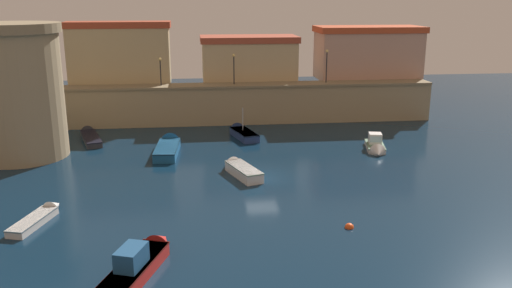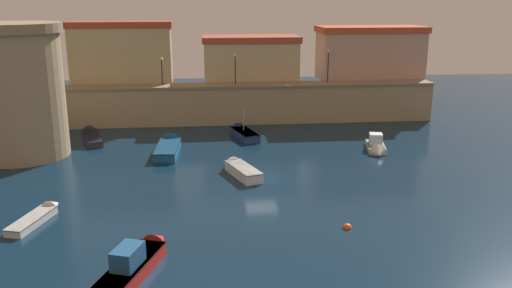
% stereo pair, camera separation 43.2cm
% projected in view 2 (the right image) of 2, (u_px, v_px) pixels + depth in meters
% --- Properties ---
extents(ground_plane, '(106.34, 106.34, 0.00)m').
position_uv_depth(ground_plane, '(262.00, 178.00, 41.81)').
color(ground_plane, '#0C2338').
extents(quay_wall, '(42.89, 3.05, 4.35)m').
position_uv_depth(quay_wall, '(242.00, 103.00, 59.53)').
color(quay_wall, '#9E8966').
rests_on(quay_wall, ground).
extents(old_town_backdrop, '(40.88, 5.71, 6.92)m').
position_uv_depth(old_town_backdrop, '(270.00, 54.00, 62.23)').
color(old_town_backdrop, tan).
rests_on(old_town_backdrop, ground).
extents(fortress_tower, '(8.32, 8.32, 11.57)m').
position_uv_depth(fortress_tower, '(18.00, 91.00, 46.03)').
color(fortress_tower, '#9E8966').
rests_on(fortress_tower, ground).
extents(quay_lamp_0, '(0.32, 0.32, 3.00)m').
position_uv_depth(quay_lamp_0, '(162.00, 67.00, 57.55)').
color(quay_lamp_0, black).
rests_on(quay_lamp_0, quay_wall).
extents(quay_lamp_1, '(0.32, 0.32, 3.32)m').
position_uv_depth(quay_lamp_1, '(235.00, 64.00, 58.29)').
color(quay_lamp_1, black).
rests_on(quay_lamp_1, quay_wall).
extents(quay_lamp_2, '(0.32, 0.32, 3.66)m').
position_uv_depth(quay_lamp_2, '(328.00, 61.00, 59.28)').
color(quay_lamp_2, black).
rests_on(quay_lamp_2, quay_wall).
extents(moored_boat_0, '(2.98, 5.91, 3.42)m').
position_uv_depth(moored_boat_0, '(242.00, 132.00, 54.15)').
color(moored_boat_0, navy).
rests_on(moored_boat_0, ground).
extents(moored_boat_1, '(2.54, 5.30, 1.08)m').
position_uv_depth(moored_boat_1, '(39.00, 215.00, 33.97)').
color(moored_boat_1, silver).
rests_on(moored_boat_1, ground).
extents(moored_boat_2, '(2.44, 4.82, 1.92)m').
position_uv_depth(moored_boat_2, '(377.00, 147.00, 48.83)').
color(moored_boat_2, silver).
rests_on(moored_boat_2, ground).
extents(moored_boat_3, '(3.13, 5.64, 1.32)m').
position_uv_depth(moored_boat_3, '(239.00, 169.00, 42.60)').
color(moored_boat_3, white).
rests_on(moored_boat_3, ground).
extents(moored_boat_4, '(2.30, 7.03, 1.79)m').
position_uv_depth(moored_boat_4, '(169.00, 146.00, 48.95)').
color(moored_boat_4, '#195689').
rests_on(moored_boat_4, ground).
extents(moored_boat_5, '(3.41, 7.22, 1.33)m').
position_uv_depth(moored_boat_5, '(91.00, 135.00, 53.32)').
color(moored_boat_5, '#333338').
rests_on(moored_boat_5, ground).
extents(moored_boat_6, '(3.77, 7.16, 2.11)m').
position_uv_depth(moored_boat_6, '(137.00, 260.00, 27.56)').
color(moored_boat_6, red).
rests_on(moored_boat_6, ground).
extents(mooring_buoy_0, '(0.57, 0.57, 0.57)m').
position_uv_depth(mooring_buoy_0, '(347.00, 228.00, 32.73)').
color(mooring_buoy_0, '#EA4C19').
rests_on(mooring_buoy_0, ground).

